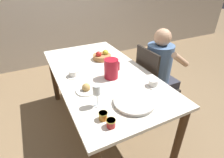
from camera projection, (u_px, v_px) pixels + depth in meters
name	position (u px, v px, depth m)	size (l,w,h in m)	color
ground_plane	(103.00, 125.00, 2.23)	(20.00, 20.00, 0.00)	#7F6647
dining_table	(101.00, 80.00, 1.89)	(0.92, 1.74, 0.77)	silver
chair_person_side	(152.00, 84.00, 2.15)	(0.42, 0.42, 0.95)	black
person_seated	(160.00, 68.00, 2.09)	(0.39, 0.41, 1.16)	#33333D
red_pitcher	(111.00, 69.00, 1.69)	(0.16, 0.14, 0.20)	#A31423
wine_glass_water	(97.00, 91.00, 1.30)	(0.06, 0.06, 0.19)	white
teacup_near_person	(153.00, 83.00, 1.59)	(0.14, 0.14, 0.06)	silver
teacup_across	(73.00, 74.00, 1.75)	(0.14, 0.14, 0.06)	silver
serving_tray	(134.00, 102.00, 1.38)	(0.33, 0.33, 0.03)	#B7B2A8
bread_plate	(86.00, 89.00, 1.53)	(0.19, 0.19, 0.07)	silver
jam_jar_amber	(103.00, 116.00, 1.22)	(0.06, 0.06, 0.06)	#C67A1E
jam_jar_red	(111.00, 123.00, 1.16)	(0.06, 0.06, 0.06)	#A81E1E
fruit_bowl	(102.00, 56.00, 2.10)	(0.22, 0.22, 0.11)	#9E6B3D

